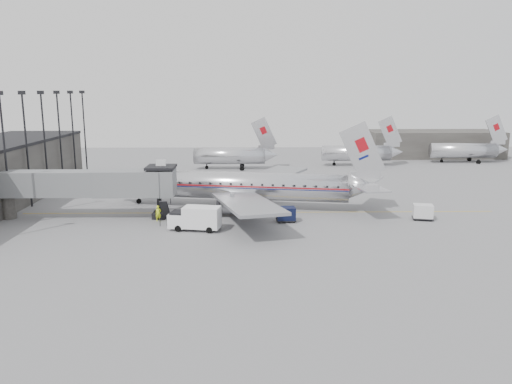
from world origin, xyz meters
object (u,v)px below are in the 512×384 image
at_px(ramp_worker, 158,213).
at_px(airliner, 242,186).
at_px(baggage_cart_white, 423,212).
at_px(service_van, 195,218).
at_px(baggage_cart_navy, 286,214).

bearing_deg(ramp_worker, airliner, 12.51).
relative_size(airliner, baggage_cart_white, 13.55).
bearing_deg(service_van, ramp_worker, 151.35).
bearing_deg(ramp_worker, service_van, -61.82).
distance_m(service_van, baggage_cart_navy, 10.91).
distance_m(airliner, ramp_worker, 12.24).
xyz_separation_m(service_van, ramp_worker, (-4.80, 3.94, -0.46)).
bearing_deg(baggage_cart_white, airliner, 175.17).
bearing_deg(baggage_cart_navy, service_van, -165.19).
height_order(baggage_cart_navy, baggage_cart_white, baggage_cart_white).
height_order(service_van, ramp_worker, service_van).
distance_m(airliner, baggage_cart_navy, 9.39).
relative_size(baggage_cart_navy, baggage_cart_white, 0.87).
height_order(service_van, baggage_cart_white, service_van).
distance_m(baggage_cart_white, ramp_worker, 31.72).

